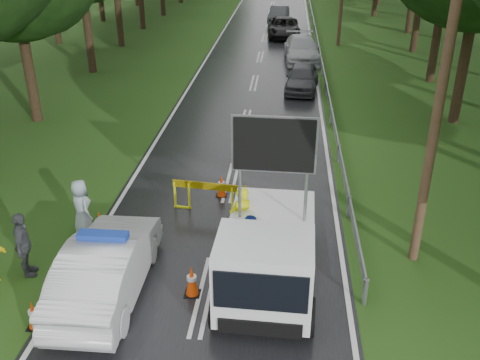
# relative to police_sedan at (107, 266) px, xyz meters

# --- Properties ---
(ground) EXTENTS (160.00, 160.00, 0.00)m
(ground) POSITION_rel_police_sedan_xyz_m (2.25, 0.11, -0.76)
(ground) COLOR #1F3F12
(ground) RESTS_ON ground
(road) EXTENTS (7.00, 140.00, 0.02)m
(road) POSITION_rel_police_sedan_xyz_m (2.25, 30.11, -0.75)
(road) COLOR black
(road) RESTS_ON ground
(guardrail) EXTENTS (0.12, 60.06, 0.70)m
(guardrail) POSITION_rel_police_sedan_xyz_m (5.95, 29.77, -0.21)
(guardrail) COLOR gray
(guardrail) RESTS_ON ground
(utility_pole_near) EXTENTS (1.40, 0.24, 10.00)m
(utility_pole_near) POSITION_rel_police_sedan_xyz_m (7.45, 2.11, 4.31)
(utility_pole_near) COLOR #44311F
(utility_pole_near) RESTS_ON ground
(police_sedan) EXTENTS (1.64, 4.60, 1.66)m
(police_sedan) POSITION_rel_police_sedan_xyz_m (0.00, 0.00, 0.00)
(police_sedan) COLOR silver
(police_sedan) RESTS_ON ground
(work_truck) EXTENTS (2.34, 4.96, 3.89)m
(work_truck) POSITION_rel_police_sedan_xyz_m (3.70, 0.46, 0.30)
(work_truck) COLOR gray
(work_truck) RESTS_ON ground
(barrier) EXTENTS (2.30, 0.31, 0.96)m
(barrier) POSITION_rel_police_sedan_xyz_m (1.84, 4.11, -0.04)
(barrier) COLOR #F4F80D
(barrier) RESTS_ON ground
(officer) EXTENTS (0.81, 0.75, 1.86)m
(officer) POSITION_rel_police_sedan_xyz_m (2.93, 2.11, 0.17)
(officer) COLOR #F0F70D
(officer) RESTS_ON ground
(civilian) EXTENTS (1.02, 1.00, 1.66)m
(civilian) POSITION_rel_police_sedan_xyz_m (3.30, 1.04, 0.07)
(civilian) COLOR #18369D
(civilian) RESTS_ON ground
(bystander_mid) EXTENTS (0.70, 1.09, 1.73)m
(bystander_mid) POSITION_rel_police_sedan_xyz_m (-2.24, 0.53, 0.11)
(bystander_mid) COLOR #3F4146
(bystander_mid) RESTS_ON ground
(bystander_right) EXTENTS (0.92, 0.92, 1.61)m
(bystander_right) POSITION_rel_police_sedan_xyz_m (-1.55, 2.61, 0.05)
(bystander_right) COLOR #8A9BA6
(bystander_right) RESTS_ON ground
(queue_car_first) EXTENTS (1.92, 3.99, 1.32)m
(queue_car_first) POSITION_rel_police_sedan_xyz_m (4.77, 17.02, -0.10)
(queue_car_first) COLOR #38393F
(queue_car_first) RESTS_ON ground
(queue_car_second) EXTENTS (2.36, 5.17, 1.47)m
(queue_car_second) POSITION_rel_police_sedan_xyz_m (4.85, 23.32, -0.03)
(queue_car_second) COLOR #AAADB2
(queue_car_second) RESTS_ON ground
(queue_car_third) EXTENTS (2.52, 5.05, 1.38)m
(queue_car_third) POSITION_rel_police_sedan_xyz_m (3.61, 30.72, -0.07)
(queue_car_third) COLOR black
(queue_car_third) RESTS_ON ground
(queue_car_fourth) EXTENTS (1.80, 4.13, 1.32)m
(queue_car_fourth) POSITION_rel_police_sedan_xyz_m (3.11, 36.72, -0.10)
(queue_car_fourth) COLOR #3C3F43
(queue_car_fourth) RESTS_ON ground
(cone_near_left) EXTENTS (0.33, 0.33, 0.70)m
(cone_near_left) POSITION_rel_police_sedan_xyz_m (-1.25, -1.30, -0.42)
(cone_near_left) COLOR black
(cone_near_left) RESTS_ON ground
(cone_center) EXTENTS (0.38, 0.38, 0.80)m
(cone_center) POSITION_rel_police_sedan_xyz_m (1.95, 0.11, -0.37)
(cone_center) COLOR black
(cone_center) RESTS_ON ground
(cone_far) EXTENTS (0.36, 0.36, 0.75)m
(cone_far) POSITION_rel_police_sedan_xyz_m (2.05, 5.11, -0.39)
(cone_far) COLOR black
(cone_far) RESTS_ON ground
(cone_left_mid) EXTENTS (0.38, 0.38, 0.81)m
(cone_left_mid) POSITION_rel_police_sedan_xyz_m (-1.01, 2.43, -0.37)
(cone_left_mid) COLOR black
(cone_left_mid) RESTS_ON ground
(cone_right) EXTENTS (0.35, 0.35, 0.74)m
(cone_right) POSITION_rel_police_sedan_xyz_m (4.65, 1.61, -0.40)
(cone_right) COLOR black
(cone_right) RESTS_ON ground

